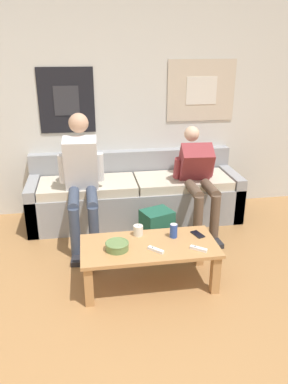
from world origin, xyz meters
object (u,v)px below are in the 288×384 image
(game_controller_near_left, at_px, (156,250))
(coffee_table, at_px, (149,251))
(backpack, at_px, (157,230))
(pillar_candle, at_px, (138,230))
(couch, at_px, (135,196))
(person_seated_adult, at_px, (82,175))
(person_seated_teen, at_px, (198,176))
(game_controller_near_right, at_px, (199,249))
(ceramic_bowl, at_px, (117,246))
(cell_phone, at_px, (198,234))
(drink_can_blue, at_px, (174,231))

(game_controller_near_left, bearing_deg, coffee_table, 106.75)
(backpack, xyz_separation_m, pillar_candle, (-0.26, -0.42, 0.23))
(couch, relative_size, game_controller_near_left, 19.10)
(person_seated_adult, bearing_deg, person_seated_teen, 2.84)
(couch, xyz_separation_m, pillar_candle, (-0.13, -1.15, 0.14))
(game_controller_near_left, bearing_deg, couch, 88.85)
(couch, bearing_deg, coffee_table, -92.72)
(coffee_table, xyz_separation_m, game_controller_near_right, (0.38, -0.15, 0.08))
(game_controller_near_left, distance_m, game_controller_near_right, 0.35)
(person_seated_teen, height_order, game_controller_near_right, person_seated_teen)
(ceramic_bowl, relative_size, cell_phone, 1.30)
(person_seated_adult, relative_size, game_controller_near_left, 10.26)
(ceramic_bowl, bearing_deg, backpack, 54.10)
(backpack, relative_size, ceramic_bowl, 2.05)
(coffee_table, bearing_deg, backpack, 72.49)
(couch, distance_m, game_controller_near_left, 1.45)
(ceramic_bowl, bearing_deg, game_controller_near_right, -9.72)
(backpack, xyz_separation_m, game_controller_near_left, (-0.15, -0.71, 0.20))
(drink_can_blue, bearing_deg, game_controller_near_left, -132.95)
(coffee_table, distance_m, person_seated_adult, 1.15)
(game_controller_near_right, bearing_deg, coffee_table, 158.41)
(person_seated_adult, height_order, backpack, person_seated_adult)
(couch, distance_m, ceramic_bowl, 1.41)
(person_seated_adult, bearing_deg, cell_phone, -40.13)
(pillar_candle, bearing_deg, ceramic_bowl, -132.94)
(game_controller_near_left, bearing_deg, cell_phone, 27.49)
(backpack, xyz_separation_m, cell_phone, (0.26, -0.50, 0.19))
(person_seated_adult, bearing_deg, pillar_candle, -58.03)
(game_controller_near_right, bearing_deg, ceramic_bowl, 170.28)
(person_seated_adult, height_order, drink_can_blue, person_seated_adult)
(couch, xyz_separation_m, game_controller_near_right, (0.32, -1.48, 0.11))
(person_seated_adult, relative_size, game_controller_near_right, 9.76)
(game_controller_near_right, distance_m, cell_phone, 0.26)
(ceramic_bowl, relative_size, drink_can_blue, 1.57)
(cell_phone, bearing_deg, game_controller_near_left, -152.51)
(backpack, bearing_deg, coffee_table, -107.51)
(game_controller_near_left, xyz_separation_m, cell_phone, (0.42, 0.22, -0.01))
(person_seated_teen, height_order, game_controller_near_left, person_seated_teen)
(person_seated_teen, bearing_deg, game_controller_near_right, -105.89)
(pillar_candle, height_order, drink_can_blue, drink_can_blue)
(person_seated_teen, bearing_deg, backpack, -142.45)
(ceramic_bowl, distance_m, pillar_candle, 0.30)
(drink_can_blue, distance_m, game_controller_near_left, 0.29)
(pillar_candle, distance_m, game_controller_near_right, 0.56)
(game_controller_near_right, xyz_separation_m, cell_phone, (0.07, 0.26, -0.01))
(couch, height_order, drink_can_blue, couch)
(pillar_candle, bearing_deg, backpack, 58.48)
(coffee_table, relative_size, person_seated_teen, 1.05)
(person_seated_adult, relative_size, cell_phone, 8.67)
(person_seated_teen, height_order, cell_phone, person_seated_teen)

